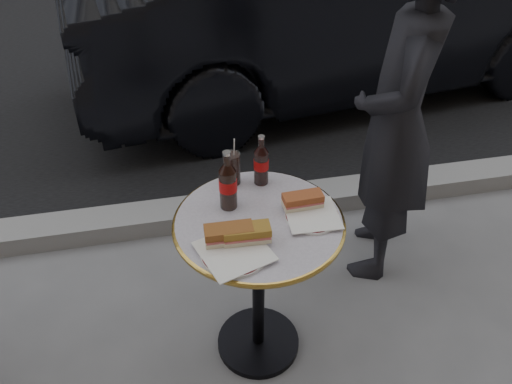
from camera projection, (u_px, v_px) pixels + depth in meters
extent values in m
plane|color=slate|center=(258.00, 343.00, 2.23)|extent=(80.00, 80.00, 0.00)
cube|color=black|center=(175.00, 3.00, 6.11)|extent=(40.00, 8.00, 0.00)
cube|color=gray|center=(227.00, 209.00, 2.90)|extent=(40.00, 0.20, 0.12)
cylinder|color=silver|center=(234.00, 253.00, 1.64)|extent=(0.26, 0.26, 0.01)
cylinder|color=white|center=(312.00, 216.00, 1.79)|extent=(0.23, 0.23, 0.01)
cube|color=brown|center=(229.00, 235.00, 1.66)|extent=(0.16, 0.08, 0.06)
cube|color=olive|center=(247.00, 234.00, 1.66)|extent=(0.16, 0.08, 0.06)
cube|color=#9F4D28|center=(303.00, 201.00, 1.81)|extent=(0.15, 0.07, 0.05)
cylinder|color=black|center=(232.00, 168.00, 1.92)|extent=(0.09, 0.09, 0.13)
imported|color=black|center=(348.00, 2.00, 3.87)|extent=(2.10, 4.45, 1.41)
imported|color=black|center=(397.00, 123.00, 2.18)|extent=(0.60, 0.70, 1.62)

